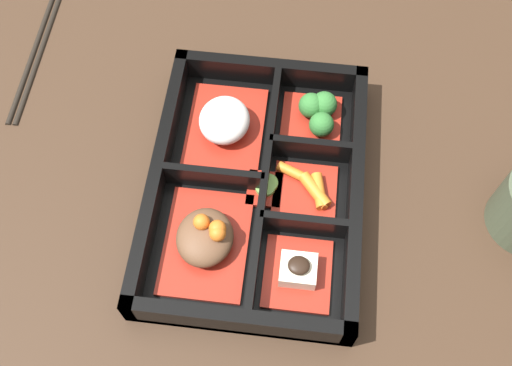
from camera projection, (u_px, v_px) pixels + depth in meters
The scene contains 10 objects.
ground_plane at pixel (256, 193), 0.68m from camera, with size 3.00×3.00×0.00m, color #382619.
bento_base at pixel (256, 191), 0.68m from camera, with size 0.32×0.23×0.01m.
bento_rim at pixel (259, 184), 0.66m from camera, with size 0.32×0.23×0.04m.
bowl_stew at pixel (206, 238), 0.63m from camera, with size 0.12×0.09×0.05m.
bowl_rice at pixel (225, 123), 0.69m from camera, with size 0.12×0.09×0.04m.
bowl_tofu at pixel (298, 272), 0.62m from camera, with size 0.08×0.07×0.03m.
bowl_carrots at pixel (308, 188), 0.67m from camera, with size 0.07×0.07×0.02m.
bowl_greens at pixel (317, 113), 0.70m from camera, with size 0.08×0.07×0.04m.
bowl_pickles at pixel (265, 187), 0.67m from camera, with size 0.04×0.04×0.01m.
chopsticks at pixel (37, 49), 0.77m from camera, with size 0.23×0.02×0.01m.
Camera 1 is at (-0.31, -0.04, 0.61)m, focal length 42.00 mm.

